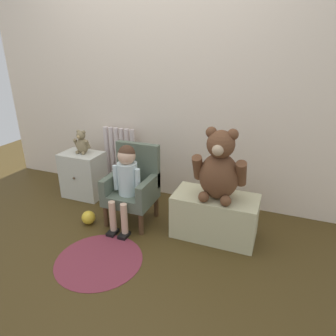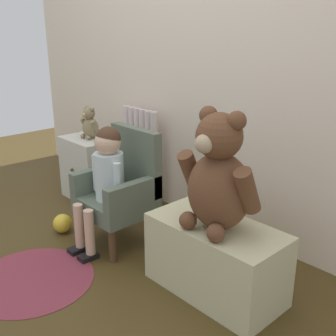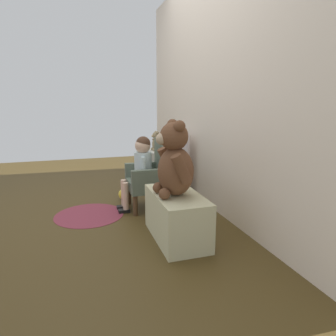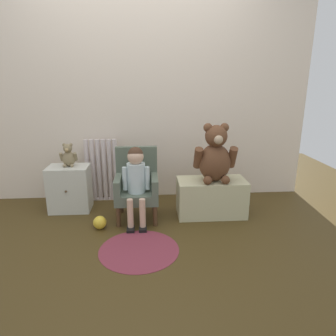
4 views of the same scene
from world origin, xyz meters
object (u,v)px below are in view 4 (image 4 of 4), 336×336
toy_ball (100,222)px  floor_rug (139,250)px  child_armchair (137,185)px  low_bench (211,197)px  radiator (102,170)px  small_teddy_bear (68,156)px  large_teddy_bear (215,156)px  small_dresser (70,188)px  child_figure (136,175)px

toy_ball → floor_rug: bearing=-47.0°
toy_ball → child_armchair: bearing=34.4°
child_armchair → low_bench: (0.74, 0.01, -0.15)m
radiator → small_teddy_bear: (-0.29, -0.24, 0.23)m
radiator → floor_rug: size_ratio=1.08×
low_bench → large_teddy_bear: 0.43m
radiator → toy_ball: radiator is taller
child_armchair → large_teddy_bear: size_ratio=1.22×
child_armchair → toy_ball: 0.50m
radiator → small_dresser: (-0.30, -0.26, -0.11)m
child_armchair → child_figure: child_figure is taller
small_teddy_bear → toy_ball: (0.35, -0.47, -0.52)m
radiator → child_armchair: bearing=-49.8°
floor_rug → child_armchair: bearing=92.6°
floor_rug → toy_ball: 0.54m
low_bench → floor_rug: low_bench is taller
low_bench → toy_ball: size_ratio=5.57×
floor_rug → toy_ball: size_ratio=5.33×
low_bench → floor_rug: (-0.71, -0.63, -0.18)m
small_teddy_bear → low_bench: bearing=-9.2°
child_figure → small_teddy_bear: bearing=153.1°
child_armchair → small_teddy_bear: (-0.69, 0.24, 0.24)m
large_teddy_bear → small_teddy_bear: large_teddy_bear is taller
small_dresser → toy_ball: size_ratio=3.89×
small_dresser → child_figure: size_ratio=0.65×
large_teddy_bear → low_bench: bearing=125.7°
low_bench → toy_ball: low_bench is taller
child_figure → small_teddy_bear: (-0.69, 0.35, 0.10)m
child_armchair → floor_rug: 0.71m
child_figure → small_dresser: bearing=154.7°
child_armchair → floor_rug: (0.03, -0.63, -0.33)m
radiator → small_teddy_bear: bearing=-140.1°
child_armchair → small_teddy_bear: size_ratio=2.92×
child_armchair → large_teddy_bear: (0.76, -0.02, 0.28)m
low_bench → large_teddy_bear: large_teddy_bear is taller
child_figure → floor_rug: size_ratio=1.13×
large_teddy_bear → small_teddy_bear: size_ratio=2.39×
small_teddy_bear → child_figure: bearing=-26.9°
child_figure → floor_rug: bearing=-86.9°
small_teddy_bear → radiator: bearing=39.9°
small_dresser → floor_rug: size_ratio=0.73×
radiator → floor_rug: radiator is taller
large_teddy_bear → floor_rug: size_ratio=0.87×
small_dresser → low_bench: (1.45, -0.22, -0.05)m
child_armchair → large_teddy_bear: large_teddy_bear is taller
floor_rug → low_bench: bearing=41.6°
child_figure → large_teddy_bear: (0.76, 0.09, 0.14)m
child_armchair → child_figure: 0.18m
low_bench → floor_rug: 0.97m
child_armchair → small_teddy_bear: small_teddy_bear is taller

